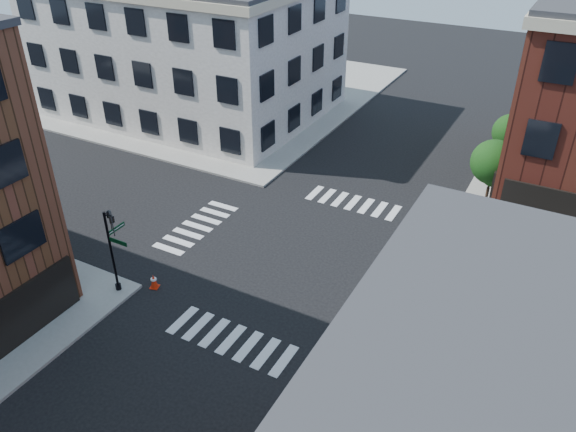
{
  "coord_description": "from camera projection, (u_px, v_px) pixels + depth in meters",
  "views": [
    {
      "loc": [
        11.1,
        -22.11,
        17.72
      ],
      "look_at": [
        -0.88,
        -0.03,
        2.5
      ],
      "focal_mm": 35.0,
      "sensor_mm": 36.0,
      "label": 1
    }
  ],
  "objects": [
    {
      "name": "ground",
      "position": [
        303.0,
        259.0,
        30.33
      ],
      "size": [
        120.0,
        120.0,
        0.0
      ],
      "primitive_type": "plane",
      "color": "black",
      "rests_on": "ground"
    },
    {
      "name": "building_nw",
      "position": [
        190.0,
        46.0,
        47.26
      ],
      "size": [
        22.0,
        16.0,
        11.0
      ],
      "primitive_type": "cube",
      "color": "#B9B3A9",
      "rests_on": "ground"
    },
    {
      "name": "box_truck",
      "position": [
        541.0,
        350.0,
        21.61
      ],
      "size": [
        9.03,
        2.9,
        4.06
      ],
      "rotation": [
        0.0,
        0.0,
        -0.01
      ],
      "color": "white",
      "rests_on": "ground"
    },
    {
      "name": "tree_near",
      "position": [
        494.0,
        165.0,
        33.11
      ],
      "size": [
        2.69,
        2.69,
        4.49
      ],
      "color": "black",
      "rests_on": "ground"
    },
    {
      "name": "traffic_cone",
      "position": [
        154.0,
        281.0,
        28.08
      ],
      "size": [
        0.52,
        0.52,
        0.78
      ],
      "rotation": [
        0.0,
        0.0,
        0.28
      ],
      "color": "red",
      "rests_on": "ground"
    },
    {
      "name": "tree_far",
      "position": [
        511.0,
        134.0,
        37.77
      ],
      "size": [
        2.43,
        2.43,
        4.07
      ],
      "color": "black",
      "rests_on": "ground"
    },
    {
      "name": "signal_pole",
      "position": [
        113.0,
        243.0,
        26.58
      ],
      "size": [
        1.29,
        1.24,
        4.6
      ],
      "color": "black",
      "rests_on": "ground"
    },
    {
      "name": "sidewalk_nw",
      "position": [
        209.0,
        88.0,
        54.65
      ],
      "size": [
        30.0,
        30.0,
        0.15
      ],
      "primitive_type": "cube",
      "color": "gray",
      "rests_on": "ground"
    }
  ]
}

